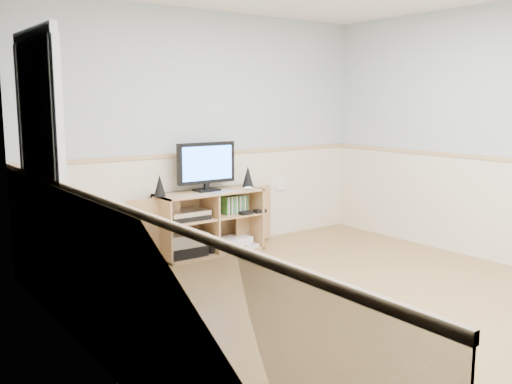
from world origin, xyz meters
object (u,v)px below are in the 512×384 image
monitor (206,165)px  game_consoles (233,242)px  keyboard (223,192)px  media_cabinet (207,221)px

monitor → game_consoles: monitor is taller
monitor → keyboard: (0.08, -0.19, -0.27)m
media_cabinet → keyboard: bearing=-67.3°
media_cabinet → game_consoles: size_ratio=3.77×
media_cabinet → keyboard: 0.39m
monitor → keyboard: 0.34m
monitor → keyboard: monitor is taller
media_cabinet → keyboard: size_ratio=6.35×
media_cabinet → game_consoles: bearing=-12.6°
media_cabinet → game_consoles: media_cabinet is taller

